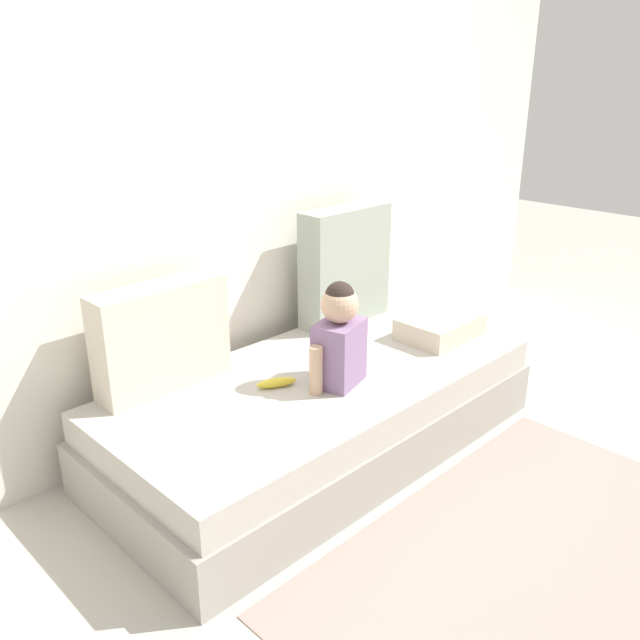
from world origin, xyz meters
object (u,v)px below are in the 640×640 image
throw_pillow_right (345,265)px  throw_pillow_left (161,337)px  couch (321,411)px  folded_blanket (440,326)px  toddler (339,336)px  banana (277,383)px

throw_pillow_right → throw_pillow_left: bearing=180.0°
couch → folded_blanket: 0.76m
couch → throw_pillow_right: size_ratio=3.33×
throw_pillow_right → toddler: 0.75m
couch → toddler: (-0.01, -0.12, 0.40)m
couch → folded_blanket: bearing=-9.4°
banana → couch: bearing=-9.4°
throw_pillow_right → toddler: throw_pillow_right is taller
throw_pillow_right → toddler: bearing=-138.6°
toddler → folded_blanket: size_ratio=1.12×
throw_pillow_right → banana: size_ratio=3.50×
throw_pillow_left → throw_pillow_right: 1.09m
couch → throw_pillow_right: (0.55, 0.37, 0.48)m
couch → toddler: bearing=-94.9°
couch → folded_blanket: folded_blanket is taller
throw_pillow_left → banana: (0.32, -0.34, -0.20)m
couch → banana: 0.31m
toddler → banana: 0.33m
throw_pillow_left → throw_pillow_right: throw_pillow_right is taller
banana → folded_blanket: 0.95m
throw_pillow_right → folded_blanket: size_ratio=1.49×
folded_blanket → throw_pillow_left: bearing=158.7°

